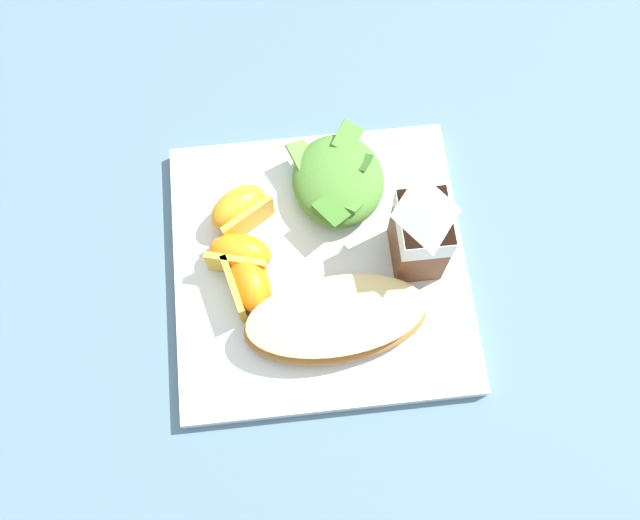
{
  "coord_description": "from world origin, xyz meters",
  "views": [
    {
      "loc": [
        0.23,
        -0.03,
        0.66
      ],
      "look_at": [
        0.0,
        0.0,
        0.03
      ],
      "focal_mm": 40.11,
      "sensor_mm": 36.0,
      "label": 1
    }
  ],
  "objects_px": {
    "milk_carton": "(421,227)",
    "orange_wedge_front": "(239,209)",
    "orange_wedge_middle": "(240,255)",
    "green_salad_pile": "(338,180)",
    "white_plate": "(320,266)",
    "orange_wedge_rear": "(249,284)",
    "cheesy_pizza_bread": "(336,320)"
  },
  "relations": [
    {
      "from": "cheesy_pizza_bread",
      "to": "orange_wedge_middle",
      "type": "height_order",
      "value": "orange_wedge_middle"
    },
    {
      "from": "milk_carton",
      "to": "orange_wedge_middle",
      "type": "bearing_deg",
      "value": -91.96
    },
    {
      "from": "green_salad_pile",
      "to": "milk_carton",
      "type": "bearing_deg",
      "value": 41.62
    },
    {
      "from": "green_salad_pile",
      "to": "orange_wedge_rear",
      "type": "relative_size",
      "value": 1.73
    },
    {
      "from": "orange_wedge_front",
      "to": "orange_wedge_rear",
      "type": "distance_m",
      "value": 0.08
    },
    {
      "from": "orange_wedge_rear",
      "to": "green_salad_pile",
      "type": "bearing_deg",
      "value": 135.65
    },
    {
      "from": "white_plate",
      "to": "orange_wedge_front",
      "type": "relative_size",
      "value": 4.0
    },
    {
      "from": "milk_carton",
      "to": "orange_wedge_rear",
      "type": "bearing_deg",
      "value": -81.6
    },
    {
      "from": "cheesy_pizza_bread",
      "to": "orange_wedge_middle",
      "type": "xyz_separation_m",
      "value": [
        -0.07,
        -0.08,
        0.0
      ]
    },
    {
      "from": "orange_wedge_front",
      "to": "orange_wedge_middle",
      "type": "relative_size",
      "value": 1.04
    },
    {
      "from": "orange_wedge_front",
      "to": "orange_wedge_middle",
      "type": "height_order",
      "value": "same"
    },
    {
      "from": "orange_wedge_front",
      "to": "orange_wedge_rear",
      "type": "xyz_separation_m",
      "value": [
        0.08,
        0.0,
        0.0
      ]
    },
    {
      "from": "milk_carton",
      "to": "orange_wedge_front",
      "type": "relative_size",
      "value": 1.57
    },
    {
      "from": "green_salad_pile",
      "to": "orange_wedge_front",
      "type": "bearing_deg",
      "value": -78.06
    },
    {
      "from": "orange_wedge_middle",
      "to": "orange_wedge_rear",
      "type": "height_order",
      "value": "same"
    },
    {
      "from": "white_plate",
      "to": "orange_wedge_front",
      "type": "height_order",
      "value": "orange_wedge_front"
    },
    {
      "from": "orange_wedge_middle",
      "to": "orange_wedge_rear",
      "type": "xyz_separation_m",
      "value": [
        0.03,
        0.01,
        0.0
      ]
    },
    {
      "from": "cheesy_pizza_bread",
      "to": "orange_wedge_front",
      "type": "xyz_separation_m",
      "value": [
        -0.12,
        -0.08,
        0.0
      ]
    },
    {
      "from": "white_plate",
      "to": "cheesy_pizza_bread",
      "type": "xyz_separation_m",
      "value": [
        0.06,
        0.01,
        0.03
      ]
    },
    {
      "from": "orange_wedge_front",
      "to": "orange_wedge_middle",
      "type": "xyz_separation_m",
      "value": [
        0.05,
        -0.0,
        0.0
      ]
    },
    {
      "from": "milk_carton",
      "to": "orange_wedge_middle",
      "type": "relative_size",
      "value": 1.64
    },
    {
      "from": "white_plate",
      "to": "orange_wedge_rear",
      "type": "relative_size",
      "value": 4.18
    },
    {
      "from": "green_salad_pile",
      "to": "orange_wedge_middle",
      "type": "height_order",
      "value": "green_salad_pile"
    },
    {
      "from": "green_salad_pile",
      "to": "orange_wedge_front",
      "type": "height_order",
      "value": "green_salad_pile"
    },
    {
      "from": "white_plate",
      "to": "cheesy_pizza_bread",
      "type": "bearing_deg",
      "value": 7.13
    },
    {
      "from": "orange_wedge_middle",
      "to": "white_plate",
      "type": "bearing_deg",
      "value": 82.85
    },
    {
      "from": "milk_carton",
      "to": "orange_wedge_front",
      "type": "distance_m",
      "value": 0.18
    },
    {
      "from": "green_salad_pile",
      "to": "milk_carton",
      "type": "height_order",
      "value": "milk_carton"
    },
    {
      "from": "orange_wedge_front",
      "to": "orange_wedge_rear",
      "type": "height_order",
      "value": "same"
    },
    {
      "from": "white_plate",
      "to": "orange_wedge_rear",
      "type": "bearing_deg",
      "value": -73.84
    },
    {
      "from": "cheesy_pizza_bread",
      "to": "green_salad_pile",
      "type": "bearing_deg",
      "value": 172.51
    },
    {
      "from": "orange_wedge_middle",
      "to": "orange_wedge_rear",
      "type": "bearing_deg",
      "value": 12.06
    }
  ]
}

